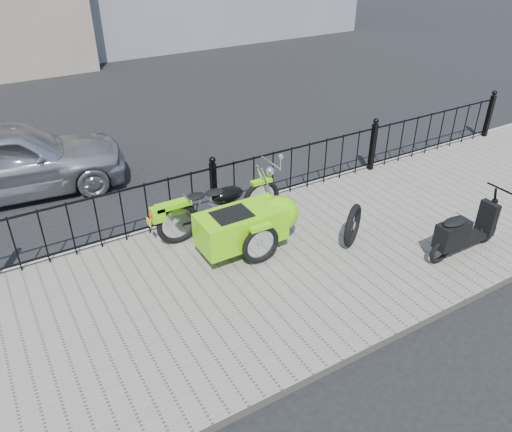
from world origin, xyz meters
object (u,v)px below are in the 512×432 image
motorcycle_sidecar (247,219)px  spare_tire (353,225)px  sedan_car (10,160)px  scooter (462,233)px

motorcycle_sidecar → spare_tire: size_ratio=3.36×
spare_tire → sedan_car: sedan_car is taller
motorcycle_sidecar → scooter: bearing=-35.0°
motorcycle_sidecar → spare_tire: bearing=-29.6°
sedan_car → scooter: bearing=-130.1°
motorcycle_sidecar → sedan_car: 4.76m
sedan_car → motorcycle_sidecar: bearing=-137.8°
motorcycle_sidecar → spare_tire: (1.40, -0.80, -0.14)m
scooter → sedan_car: sedan_car is taller
spare_tire → motorcycle_sidecar: bearing=150.4°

